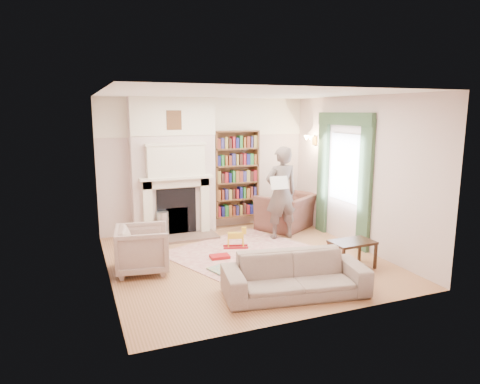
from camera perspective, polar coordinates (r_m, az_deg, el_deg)
name	(u,v)px	position (r m, az deg, el deg)	size (l,w,h in m)	color
floor	(245,260)	(7.46, 0.71, -9.04)	(4.50, 4.50, 0.00)	#92603A
ceiling	(246,94)	(7.03, 0.77, 12.97)	(4.50, 4.50, 0.00)	white
wall_back	(206,164)	(9.21, -4.58, 3.69)	(4.50, 4.50, 0.00)	beige
wall_front	(318,208)	(5.14, 10.30, -2.11)	(4.50, 4.50, 0.00)	beige
wall_left	(104,189)	(6.61, -17.63, 0.42)	(4.50, 4.50, 0.00)	beige
wall_right	(358,173)	(8.22, 15.42, 2.48)	(4.50, 4.50, 0.00)	beige
fireplace	(173,168)	(8.83, -8.86, 3.20)	(1.70, 0.58, 2.80)	beige
bookcase	(236,174)	(9.33, -0.50, 2.42)	(1.00, 0.24, 1.85)	brown
window	(344,168)	(8.53, 13.75, 3.19)	(0.02, 0.90, 1.30)	silver
curtain_left	(365,186)	(7.99, 16.35, 0.75)	(0.07, 0.32, 2.40)	#314B30
curtain_right	(323,175)	(9.12, 10.97, 2.19)	(0.07, 0.32, 2.40)	#314B30
pelmet	(345,119)	(8.43, 13.78, 9.45)	(0.09, 1.70, 0.24)	#314B30
wall_sconce	(307,141)	(9.29, 8.91, 6.76)	(0.20, 0.24, 0.24)	gold
rug	(239,251)	(7.91, -0.13, -7.85)	(2.41, 1.85, 0.01)	beige
armchair_reading	(287,211)	(9.36, 6.26, -2.59)	(1.16, 1.02, 0.76)	#442524
armchair_left	(143,249)	(7.01, -12.85, -7.44)	(0.80, 0.82, 0.74)	#BDB49C
sofa	(295,275)	(6.09, 7.34, -10.92)	(1.98, 0.77, 0.58)	#A69E89
man_reading	(281,193)	(8.52, 5.53, -0.13)	(0.68, 0.44, 1.85)	#574945
newspaper	(279,183)	(8.23, 5.26, 1.23)	(0.37, 0.02, 0.26)	silver
coffee_table	(352,254)	(7.28, 14.68, -8.05)	(0.70, 0.45, 0.45)	#331B12
paraffin_heater	(163,225)	(8.73, -10.25, -4.37)	(0.24, 0.24, 0.55)	#B2B6BA
rocking_horse	(236,238)	(8.01, -0.59, -6.13)	(0.46, 0.18, 0.41)	gold
board_game	(222,269)	(6.98, -2.41, -10.25)	(0.36, 0.36, 0.03)	gold
game_box_lid	(220,257)	(7.52, -2.72, -8.60)	(0.33, 0.22, 0.06)	maroon
comic_annuals	(264,266)	(7.15, 3.24, -9.80)	(0.77, 0.36, 0.02)	red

